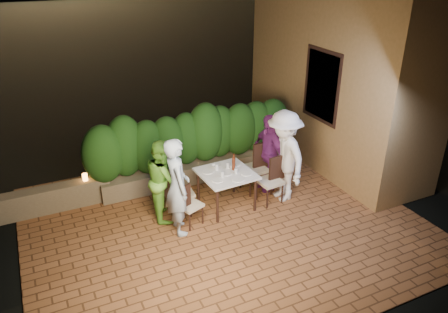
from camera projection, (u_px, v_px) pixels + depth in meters
ground at (235, 237)px, 7.78m from camera, size 400.00×400.00×0.00m
terrace_floor at (223, 225)px, 8.21m from camera, size 7.00×6.00×0.15m
building_wall at (340, 54)px, 9.70m from camera, size 1.60×5.00×5.00m
window_pane at (323, 86)px, 9.21m from camera, size 0.08×1.00×1.40m
window_frame at (322, 86)px, 9.21m from camera, size 0.06×1.15×1.55m
planter at (196, 170)px, 9.63m from camera, size 4.20×0.55×0.40m
hedge at (195, 139)px, 9.30m from camera, size 4.00×0.70×1.10m
parapet at (52, 199)px, 8.44m from camera, size 2.20×0.30×0.50m
hill at (48, 17)px, 59.05m from camera, size 52.00×40.00×22.00m
dining_table at (226, 190)px, 8.51m from camera, size 1.04×1.04×0.75m
plate_nw at (218, 180)px, 8.07m from camera, size 0.23×0.23×0.01m
plate_sw at (208, 172)px, 8.38m from camera, size 0.22×0.22×0.01m
plate_ne at (246, 174)px, 8.30m from camera, size 0.21×0.21×0.01m
plate_se at (234, 164)px, 8.65m from camera, size 0.25×0.25×0.01m
plate_centre at (226, 173)px, 8.31m from camera, size 0.22×0.22×0.01m
plate_front at (238, 179)px, 8.10m from camera, size 0.24×0.24×0.01m
glass_nw at (222, 174)px, 8.15m from camera, size 0.07×0.07×0.12m
glass_sw at (217, 167)px, 8.43m from camera, size 0.07×0.07×0.12m
glass_ne at (236, 171)px, 8.30m from camera, size 0.06×0.06×0.10m
glass_se at (228, 165)px, 8.49m from camera, size 0.07×0.07×0.12m
beer_bottle at (234, 162)px, 8.38m from camera, size 0.06×0.06×0.33m
bowl at (216, 166)px, 8.55m from camera, size 0.18×0.18×0.04m
chair_left_front at (190, 204)px, 7.94m from camera, size 0.51×0.51×0.85m
chair_left_back at (183, 192)px, 8.32m from camera, size 0.42×0.42×0.85m
chair_right_front at (270, 180)px, 8.63m from camera, size 0.48×0.48×0.96m
chair_right_back at (254, 168)px, 9.01m from camera, size 0.51×0.51×1.06m
diner_blue at (177, 187)px, 7.55m from camera, size 0.49×0.69×1.81m
diner_green at (163, 180)px, 8.03m from camera, size 0.70×0.84×1.56m
diner_white at (284, 156)px, 8.55m from camera, size 0.71×1.22×1.88m
diner_purple at (268, 152)px, 8.98m from camera, size 0.46×0.99×1.66m
parapet_lamp at (85, 177)px, 8.56m from camera, size 0.10×0.10×0.14m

